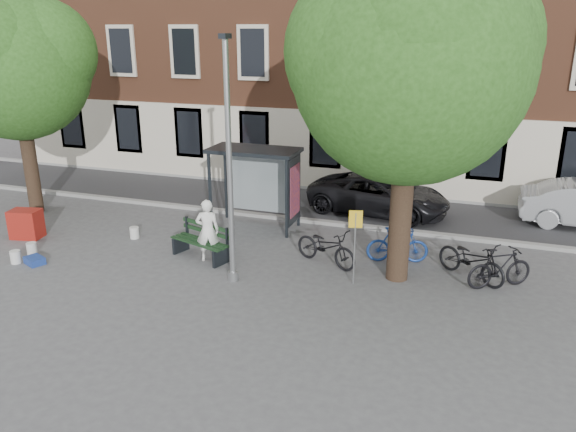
# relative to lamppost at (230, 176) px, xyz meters

# --- Properties ---
(ground) EXTENTS (90.00, 90.00, 0.00)m
(ground) POSITION_rel_lamppost_xyz_m (0.00, 0.00, -2.78)
(ground) COLOR #4C4C4F
(ground) RESTS_ON ground
(road) EXTENTS (40.00, 4.00, 0.01)m
(road) POSITION_rel_lamppost_xyz_m (0.00, 7.00, -2.78)
(road) COLOR #28282B
(road) RESTS_ON ground
(curb_near) EXTENTS (40.00, 0.25, 0.12)m
(curb_near) POSITION_rel_lamppost_xyz_m (0.00, 5.00, -2.72)
(curb_near) COLOR gray
(curb_near) RESTS_ON ground
(curb_far) EXTENTS (40.00, 0.25, 0.12)m
(curb_far) POSITION_rel_lamppost_xyz_m (0.00, 9.00, -2.72)
(curb_far) COLOR gray
(curb_far) RESTS_ON ground
(building_row) EXTENTS (30.00, 8.00, 14.00)m
(building_row) POSITION_rel_lamppost_xyz_m (0.00, 13.00, 4.22)
(building_row) COLOR brown
(building_row) RESTS_ON ground
(lamppost) EXTENTS (0.28, 0.35, 6.11)m
(lamppost) POSITION_rel_lamppost_xyz_m (0.00, 0.00, 0.00)
(lamppost) COLOR #9EA0A3
(lamppost) RESTS_ON ground
(tree_right) EXTENTS (5.76, 5.60, 8.20)m
(tree_right) POSITION_rel_lamppost_xyz_m (4.01, 1.38, 2.83)
(tree_right) COLOR black
(tree_right) RESTS_ON ground
(tree_left) EXTENTS (5.18, 4.86, 7.40)m
(tree_left) POSITION_rel_lamppost_xyz_m (-8.99, 2.88, 2.43)
(tree_left) COLOR black
(tree_left) RESTS_ON ground
(bus_shelter) EXTENTS (2.85, 1.45, 2.62)m
(bus_shelter) POSITION_rel_lamppost_xyz_m (-0.61, 4.11, -0.87)
(bus_shelter) COLOR #1E2328
(bus_shelter) RESTS_ON ground
(painter) EXTENTS (0.76, 0.64, 1.78)m
(painter) POSITION_rel_lamppost_xyz_m (-1.20, 1.00, -1.89)
(painter) COLOR white
(painter) RESTS_ON ground
(bench) EXTENTS (1.96, 1.14, 0.96)m
(bench) POSITION_rel_lamppost_xyz_m (-1.46, 1.10, -2.34)
(bench) COLOR #1E2328
(bench) RESTS_ON ground
(bike_a) EXTENTS (2.11, 1.43, 1.05)m
(bike_a) POSITION_rel_lamppost_xyz_m (2.00, 1.78, -2.26)
(bike_a) COLOR black
(bike_a) RESTS_ON ground
(bike_b) EXTENTS (1.77, 0.89, 1.02)m
(bike_b) POSITION_rel_lamppost_xyz_m (3.83, 2.58, -2.27)
(bike_b) COLOR navy
(bike_b) RESTS_ON ground
(bike_c) EXTENTS (2.07, 1.78, 1.07)m
(bike_c) POSITION_rel_lamppost_xyz_m (5.81, 2.09, -2.25)
(bike_c) COLOR black
(bike_c) RESTS_ON ground
(bike_d) EXTENTS (1.76, 1.38, 1.06)m
(bike_d) POSITION_rel_lamppost_xyz_m (6.50, 1.78, -2.25)
(bike_d) COLOR black
(bike_d) RESTS_ON ground
(car_dark) EXTENTS (5.13, 2.86, 1.36)m
(car_dark) POSITION_rel_lamppost_xyz_m (2.55, 6.78, -2.11)
(car_dark) COLOR black
(car_dark) RESTS_ON ground
(red_stand) EXTENTS (0.99, 0.75, 0.90)m
(red_stand) POSITION_rel_lamppost_xyz_m (-7.36, 0.77, -2.33)
(red_stand) COLOR maroon
(red_stand) RESTS_ON ground
(blue_crate) EXTENTS (0.66, 0.59, 0.20)m
(blue_crate) POSITION_rel_lamppost_xyz_m (-5.65, -0.82, -2.68)
(blue_crate) COLOR navy
(blue_crate) RESTS_ON ground
(bucket_a) EXTENTS (0.37, 0.37, 0.36)m
(bucket_a) POSITION_rel_lamppost_xyz_m (-6.19, -0.94, -2.60)
(bucket_a) COLOR silver
(bucket_a) RESTS_ON ground
(bucket_b) EXTENTS (0.36, 0.36, 0.36)m
(bucket_b) POSITION_rel_lamppost_xyz_m (-6.21, -0.30, -2.60)
(bucket_b) COLOR silver
(bucket_b) RESTS_ON ground
(bucket_c) EXTENTS (0.37, 0.37, 0.36)m
(bucket_c) POSITION_rel_lamppost_xyz_m (-4.17, 1.81, -2.60)
(bucket_c) COLOR silver
(bucket_c) RESTS_ON ground
(notice_sign) EXTENTS (0.34, 0.12, 1.97)m
(notice_sign) POSITION_rel_lamppost_xyz_m (3.00, 0.80, -1.34)
(notice_sign) COLOR #9EA0A3
(notice_sign) RESTS_ON ground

